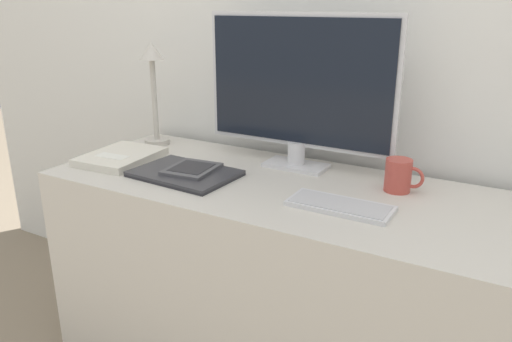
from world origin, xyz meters
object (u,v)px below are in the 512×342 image
at_px(monitor, 298,88).
at_px(keyboard, 340,206).
at_px(desk_lamp, 153,80).
at_px(notebook, 121,157).
at_px(ereader, 192,169).
at_px(coffee_mug, 399,175).
at_px(laptop, 185,173).

height_order(monitor, keyboard, monitor).
xyz_separation_m(desk_lamp, notebook, (0.03, -0.22, -0.23)).
xyz_separation_m(ereader, notebook, (-0.30, 0.00, -0.01)).
distance_m(desk_lamp, notebook, 0.32).
bearing_deg(coffee_mug, ereader, -163.22).
distance_m(monitor, notebook, 0.65).
bearing_deg(desk_lamp, notebook, -82.61).
height_order(monitor, notebook, monitor).
distance_m(monitor, desk_lamp, 0.58).
relative_size(monitor, laptop, 1.97).
bearing_deg(keyboard, notebook, 178.41).
xyz_separation_m(keyboard, coffee_mug, (0.10, 0.20, 0.04)).
bearing_deg(coffee_mug, laptop, -162.02).
xyz_separation_m(keyboard, ereader, (-0.50, 0.02, 0.01)).
height_order(ereader, notebook, same).
relative_size(keyboard, notebook, 0.97).
bearing_deg(laptop, desk_lamp, 142.54).
distance_m(notebook, coffee_mug, 0.92).
bearing_deg(monitor, ereader, -136.74).
relative_size(keyboard, ereader, 1.58).
distance_m(laptop, desk_lamp, 0.47).
bearing_deg(monitor, coffee_mug, -8.98).
bearing_deg(keyboard, laptop, 179.79).
bearing_deg(keyboard, desk_lamp, 163.53).
bearing_deg(notebook, coffee_mug, 11.19).
distance_m(keyboard, notebook, 0.80).
height_order(keyboard, ereader, ereader).
bearing_deg(desk_lamp, coffee_mug, -2.76).
distance_m(desk_lamp, coffee_mug, 0.96).
bearing_deg(ereader, monitor, 43.26).
bearing_deg(monitor, laptop, -136.13).
bearing_deg(ereader, laptop, -126.92).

